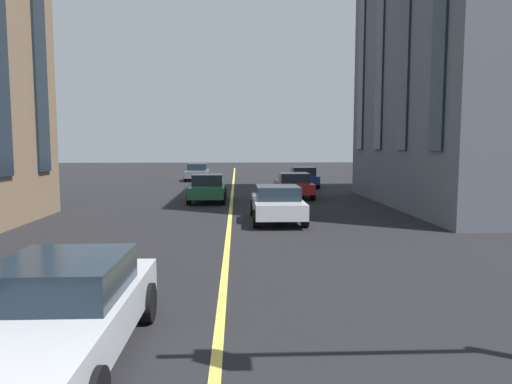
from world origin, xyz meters
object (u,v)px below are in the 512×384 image
car_silver_parked_a (277,203)px  car_green_far (208,188)px  car_blue_parked_b (303,177)px  car_silver_mid (60,311)px  car_red_oncoming (293,185)px  car_grey_near (197,172)px

car_silver_parked_a → car_green_far: (6.49, 3.04, -0.00)m
car_silver_parked_a → car_blue_parked_b: size_ratio=1.13×
car_silver_mid → car_red_oncoming: same height
car_silver_parked_a → car_red_oncoming: same height
car_red_oncoming → car_green_far: car_green_far is taller
car_blue_parked_b → car_red_oncoming: size_ratio=0.89×
car_grey_near → car_red_oncoming: bearing=-153.2°
car_silver_mid → car_grey_near: bearing=1.7°
car_silver_mid → car_green_far: (18.01, -0.83, -0.00)m
car_red_oncoming → car_green_far: 5.06m
car_silver_mid → car_green_far: size_ratio=1.13×
car_blue_parked_b → car_green_far: 10.28m
car_silver_parked_a → car_grey_near: car_grey_near is taller
car_blue_parked_b → car_green_far: size_ratio=1.00×
car_blue_parked_b → car_grey_near: size_ratio=1.00×
car_silver_parked_a → car_silver_mid: (-11.52, 3.87, 0.00)m
car_green_far → car_grey_near: bearing=6.9°
car_red_oncoming → car_green_far: size_ratio=1.13×
car_red_oncoming → car_green_far: (-1.90, 4.69, -0.00)m
car_silver_mid → car_red_oncoming: 20.66m
car_silver_mid → car_red_oncoming: (19.91, -5.52, 0.00)m
car_silver_parked_a → car_blue_parked_b: bearing=-11.8°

